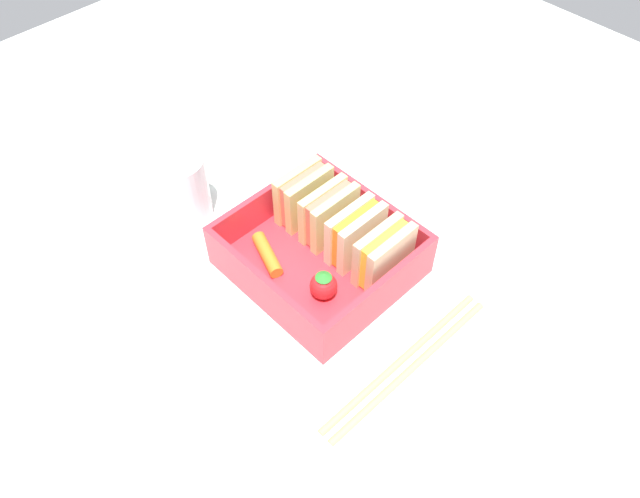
{
  "coord_description": "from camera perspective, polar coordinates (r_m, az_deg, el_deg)",
  "views": [
    {
      "loc": [
        27.32,
        -26.58,
        48.42
      ],
      "look_at": [
        0.0,
        0.0,
        2.7
      ],
      "focal_mm": 35.0,
      "sensor_mm": 36.0,
      "label": 1
    }
  ],
  "objects": [
    {
      "name": "bento_rim",
      "position": [
        0.59,
        0.0,
        0.27
      ],
      "size": [
        16.16,
        14.98,
        3.89
      ],
      "color": "#D7313E",
      "rests_on": "bento_tray"
    },
    {
      "name": "sandwich_center",
      "position": [
        0.59,
        3.27,
        1.38
      ],
      "size": [
        2.58,
        5.93,
        5.58
      ],
      "color": "beige",
      "rests_on": "bento_tray"
    },
    {
      "name": "drinking_glass",
      "position": [
        0.65,
        -12.35,
        5.44
      ],
      "size": [
        5.05,
        5.05,
        7.5
      ],
      "primitive_type": "cylinder",
      "color": "white",
      "rests_on": "ground_plane"
    },
    {
      "name": "strawberry_far_left",
      "position": [
        0.57,
        0.32,
        -3.32
      ],
      "size": [
        2.57,
        2.57,
        3.17
      ],
      "color": "red",
      "rests_on": "bento_tray"
    },
    {
      "name": "folded_napkin",
      "position": [
        0.58,
        -13.31,
        -8.93
      ],
      "size": [
        16.84,
        14.96,
        0.4
      ],
      "primitive_type": "cube",
      "rotation": [
        0.0,
        0.0,
        -0.39
      ],
      "color": "white",
      "rests_on": "ground_plane"
    },
    {
      "name": "sandwich_left",
      "position": [
        0.63,
        -1.5,
        4.93
      ],
      "size": [
        2.58,
        5.93,
        5.58
      ],
      "color": "#D8C57A",
      "rests_on": "bento_tray"
    },
    {
      "name": "ground_plane",
      "position": [
        0.62,
        0.0,
        -2.18
      ],
      "size": [
        120.0,
        120.0,
        2.0
      ],
      "primitive_type": "cube",
      "color": "silver"
    },
    {
      "name": "carrot_stick_far_left",
      "position": [
        0.6,
        -4.85,
        -0.49
      ],
      "size": [
        5.23,
        2.99,
        1.33
      ],
      "primitive_type": "cylinder",
      "rotation": [
        1.57,
        0.0,
        4.36
      ],
      "color": "orange",
      "rests_on": "bento_tray"
    },
    {
      "name": "chopstick_pair",
      "position": [
        0.56,
        7.92,
        -10.27
      ],
      "size": [
        2.17,
        19.7,
        0.7
      ],
      "color": "tan",
      "rests_on": "ground_plane"
    },
    {
      "name": "sandwich_center_left",
      "position": [
        0.61,
        0.82,
        3.21
      ],
      "size": [
        2.58,
        5.93,
        5.58
      ],
      "color": "#D8C680",
      "rests_on": "bento_tray"
    },
    {
      "name": "sandwich_center_right",
      "position": [
        0.58,
        5.85,
        -0.55
      ],
      "size": [
        2.58,
        5.93,
        5.58
      ],
      "color": "#D7B68B",
      "rests_on": "bento_tray"
    },
    {
      "name": "bento_tray",
      "position": [
        0.61,
        0.0,
        -1.26
      ],
      "size": [
        16.16,
        14.98,
        1.2
      ],
      "primitive_type": "cube",
      "color": "#D7313E",
      "rests_on": "ground_plane"
    }
  ]
}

